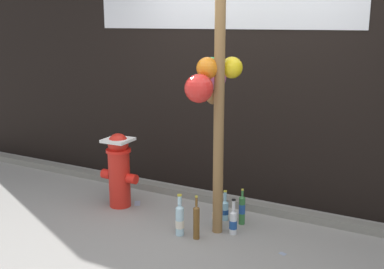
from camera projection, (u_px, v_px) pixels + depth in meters
name	position (u px, v px, depth m)	size (l,w,h in m)	color
ground_plane	(189.00, 244.00, 4.18)	(14.00, 14.00, 0.00)	gray
building_wall	(252.00, 23.00, 4.93)	(10.00, 0.21, 3.84)	black
curb_strip	(234.00, 203.00, 5.03)	(8.00, 0.12, 0.08)	slate
memorial_post	(215.00, 61.00, 4.07)	(0.55, 0.55, 2.86)	olive
fire_hydrant	(119.00, 168.00, 4.96)	(0.43, 0.28, 0.80)	red
bottle_0	(233.00, 221.00, 4.36)	(0.07, 0.07, 0.34)	silver
bottle_1	(216.00, 215.00, 4.53)	(0.08, 0.08, 0.28)	#B2DBEA
bottle_2	(196.00, 221.00, 4.25)	(0.06, 0.06, 0.42)	brown
bottle_3	(242.00, 209.00, 4.56)	(0.06, 0.06, 0.36)	#337038
bottle_4	(180.00, 219.00, 4.33)	(0.08, 0.08, 0.40)	#B2DBEA
bottle_5	(225.00, 209.00, 4.67)	(0.07, 0.07, 0.31)	#93CCE0
litter_2	(137.00, 203.00, 5.11)	(0.14, 0.06, 0.01)	#8C99B2
litter_3	(283.00, 254.00, 4.01)	(0.06, 0.04, 0.01)	#8C99B2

